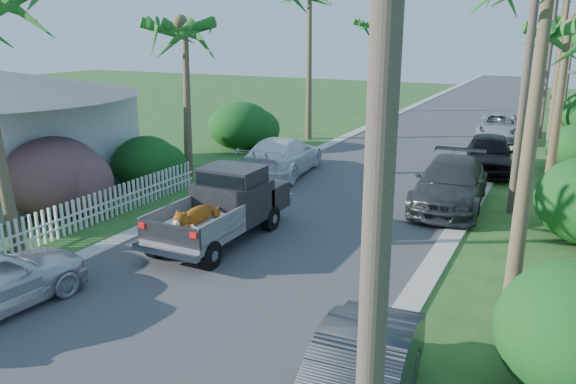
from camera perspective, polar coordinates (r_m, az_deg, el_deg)
The scene contains 22 objects.
ground at distance 11.10m, azimuth -18.38°, elevation -16.76°, with size 120.00×120.00×0.00m, color #244F1D.
road at distance 32.65m, azimuth 13.98°, elevation 5.27°, with size 8.00×100.00×0.02m, color #38383A.
curb_left at distance 33.83m, azimuth 6.85°, elevation 6.03°, with size 0.60×100.00×0.06m, color #A5A39E.
curb_right at distance 32.01m, azimuth 21.50°, elevation 4.45°, with size 0.60×100.00×0.06m, color #A5A39E.
pickup_truck at distance 16.43m, azimuth -6.16°, elevation -1.21°, with size 1.98×5.12×2.06m.
parked_car_rn at distance 9.09m, azimuth 7.05°, elevation -18.78°, with size 1.46×4.18×1.38m, color #2D3032.
parked_car_rm at distance 20.07m, azimuth 16.17°, elevation 0.80°, with size 2.24×5.51×1.60m, color #2F3235.
parked_car_rf at distance 25.55m, azimuth 19.74°, elevation 3.70°, with size 1.90×4.72×1.61m, color black.
parked_car_rd at distance 33.72m, azimuth 20.75°, elevation 6.22°, with size 2.31×5.01×1.39m, color #AFB1B7.
parked_car_lf at distance 23.59m, azimuth -0.58°, elevation 3.66°, with size 2.22×5.47×1.59m, color white.
palm_l_b at distance 22.94m, azimuth -10.61°, elevation 16.52°, with size 4.40×4.40×7.40m.
palm_l_d at distance 42.55m, azimuth 8.58°, elevation 16.68°, with size 4.40×4.40×7.70m.
palm_r_b at distance 21.37m, azimuth 26.65°, elevation 14.67°, with size 4.40×4.40×7.20m.
palm_r_d at distance 46.38m, azimuth 27.14°, elevation 15.47°, with size 4.40×4.40×8.00m.
shrub_l_b at distance 19.78m, azimuth -22.71°, elevation 1.46°, with size 3.00×3.30×2.60m, color #A4175C.
shrub_l_c at distance 22.30m, azimuth -14.25°, elevation 2.97°, with size 2.40×2.64×2.00m, color #124115.
shrub_l_d at distance 28.96m, azimuth -4.85°, elevation 6.75°, with size 3.20×3.52×2.40m, color #124115.
picket_fence at distance 18.36m, azimuth -19.91°, elevation -1.91°, with size 0.10×11.00×1.00m, color white.
utility_pole_a at distance 4.74m, azimuth 9.22°, elevation 0.36°, with size 1.60×0.26×9.00m.
utility_pole_b at distance 19.45m, azimuth 23.08°, elevation 11.09°, with size 1.60×0.26×9.00m.
utility_pole_c at distance 34.42m, azimuth 25.01°, elevation 12.51°, with size 1.60×0.26×9.00m.
utility_pole_d at distance 49.40m, azimuth 25.78°, elevation 13.07°, with size 1.60×0.26×9.00m.
Camera 1 is at (6.94, -6.37, 5.87)m, focal length 35.00 mm.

